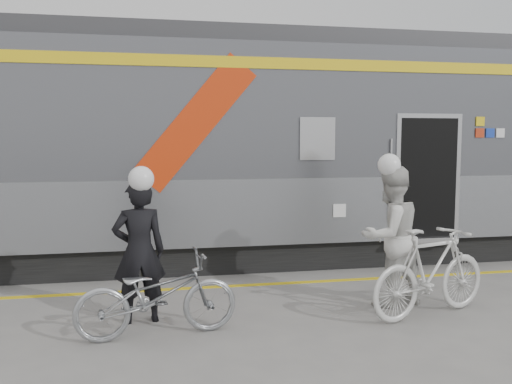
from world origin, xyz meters
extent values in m
plane|color=slate|center=(0.00, 0.00, 0.00)|extent=(90.00, 90.00, 0.00)
cube|color=black|center=(1.72, 4.20, 0.25)|extent=(24.00, 2.70, 0.50)
cube|color=#9EA0A5|center=(1.72, 4.20, 1.05)|extent=(24.00, 3.00, 1.10)
cube|color=#595B60|center=(1.72, 4.20, 2.70)|extent=(24.00, 3.00, 2.20)
cube|color=#38383A|center=(1.72, 4.20, 3.95)|extent=(24.00, 2.64, 0.30)
cube|color=yellow|center=(1.72, 2.69, 3.45)|extent=(24.00, 0.02, 0.18)
cube|color=red|center=(-0.08, 2.69, 2.50)|extent=(1.96, 0.01, 2.19)
cube|color=black|center=(1.92, 2.69, 2.25)|extent=(0.55, 0.02, 0.65)
cube|color=black|center=(3.92, 2.90, 1.55)|extent=(1.05, 0.45, 2.10)
cube|color=silver|center=(3.92, 2.69, 1.55)|extent=(1.20, 0.02, 2.25)
cylinder|color=silver|center=(3.22, 2.67, 1.55)|extent=(0.04, 0.04, 1.40)
cube|color=silver|center=(3.92, 2.65, 0.52)|extent=(1.05, 0.25, 0.06)
cube|color=yellow|center=(4.87, 2.69, 2.55)|extent=(0.16, 0.01, 0.16)
cube|color=#B13014|center=(4.87, 2.69, 2.35)|extent=(0.16, 0.01, 0.16)
cube|color=#1938A7|center=(5.07, 2.69, 2.35)|extent=(0.16, 0.01, 0.16)
cube|color=silver|center=(5.27, 2.69, 2.35)|extent=(0.16, 0.01, 0.16)
cube|color=silver|center=(2.32, 2.69, 1.05)|extent=(0.22, 0.01, 0.22)
cube|color=yellow|center=(0.00, 2.15, 0.00)|extent=(24.00, 0.12, 0.01)
imported|color=black|center=(-0.94, 0.79, 0.88)|extent=(0.69, 0.50, 1.76)
imported|color=#939699|center=(-0.74, 0.24, 0.48)|extent=(1.91, 0.87, 0.97)
imported|color=silver|center=(2.38, 0.85, 0.94)|extent=(1.09, 0.96, 1.89)
imported|color=beige|center=(2.68, 0.30, 0.57)|extent=(1.97, 1.10, 1.14)
sphere|color=white|center=(-0.94, 0.79, 1.91)|extent=(0.30, 0.30, 0.30)
sphere|color=white|center=(2.38, 0.85, 2.04)|extent=(0.30, 0.30, 0.30)
camera|label=1|loc=(-0.78, -5.87, 2.26)|focal=38.00mm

